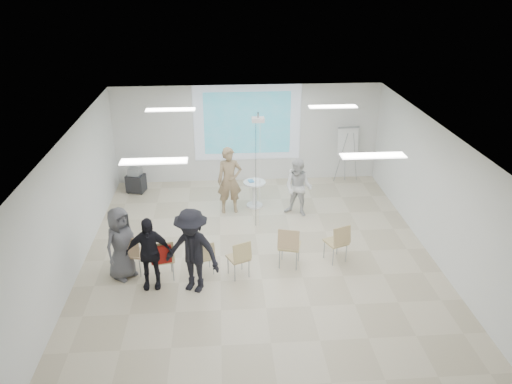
{
  "coord_description": "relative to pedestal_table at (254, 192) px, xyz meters",
  "views": [
    {
      "loc": [
        -0.77,
        -9.96,
        6.18
      ],
      "look_at": [
        0.0,
        0.8,
        1.25
      ],
      "focal_mm": 35.0,
      "sensor_mm": 36.0,
      "label": 1
    }
  ],
  "objects": [
    {
      "name": "ceiling",
      "position": [
        -0.08,
        -2.59,
        2.63
      ],
      "size": [
        8.0,
        9.0,
        0.1
      ],
      "primitive_type": "cube",
      "color": "white",
      "rests_on": "wall_back"
    },
    {
      "name": "av_cart",
      "position": [
        -3.44,
        1.22,
        -0.07
      ],
      "size": [
        0.6,
        0.53,
        0.76
      ],
      "rotation": [
        0.0,
        0.0,
        -0.27
      ],
      "color": "black",
      "rests_on": "floor"
    },
    {
      "name": "fluor_panel_nw",
      "position": [
        -2.08,
        -0.59,
        2.55
      ],
      "size": [
        1.2,
        0.3,
        0.02
      ],
      "primitive_type": "cube",
      "color": "white",
      "rests_on": "ceiling"
    },
    {
      "name": "wall_left",
      "position": [
        -4.13,
        -2.59,
        1.08
      ],
      "size": [
        0.1,
        9.0,
        3.0
      ],
      "primitive_type": "cube",
      "color": "silver",
      "rests_on": "floor"
    },
    {
      "name": "chair_right_inner",
      "position": [
        0.55,
        -3.14,
        0.17
      ],
      "size": [
        0.59,
        0.61,
        1.0
      ],
      "rotation": [
        0.0,
        0.0,
        -0.28
      ],
      "color": "tan",
      "rests_on": "floor"
    },
    {
      "name": "controller_left",
      "position": [
        -0.51,
        -0.01,
        0.94
      ],
      "size": [
        0.05,
        0.12,
        0.04
      ],
      "primitive_type": "cube",
      "rotation": [
        0.0,
        0.0,
        0.13
      ],
      "color": "silver",
      "rests_on": "player_left"
    },
    {
      "name": "chair_left_mid",
      "position": [
        -2.17,
        -3.45,
        0.15
      ],
      "size": [
        0.54,
        0.57,
        0.97
      ],
      "rotation": [
        0.0,
        0.0,
        0.2
      ],
      "color": "tan",
      "rests_on": "floor"
    },
    {
      "name": "fluor_panel_ne",
      "position": [
        1.92,
        -0.59,
        2.55
      ],
      "size": [
        1.2,
        0.3,
        0.02
      ],
      "primitive_type": "cube",
      "color": "white",
      "rests_on": "ceiling"
    },
    {
      "name": "audience_mid",
      "position": [
        -1.52,
        -3.84,
        0.62
      ],
      "size": [
        1.54,
        1.25,
        2.09
      ],
      "primitive_type": "imported",
      "rotation": [
        0.0,
        0.0,
        -0.44
      ],
      "color": "black",
      "rests_on": "floor"
    },
    {
      "name": "audience_outer",
      "position": [
        -3.05,
        -3.24,
        0.49
      ],
      "size": [
        1.02,
        1.07,
        1.83
      ],
      "primitive_type": "imported",
      "rotation": [
        0.0,
        0.0,
        0.89
      ],
      "color": "#545459",
      "rests_on": "floor"
    },
    {
      "name": "player_right",
      "position": [
        1.13,
        -0.6,
        0.46
      ],
      "size": [
        1.07,
        1.0,
        1.76
      ],
      "primitive_type": "imported",
      "rotation": [
        0.0,
        0.0,
        -0.5
      ],
      "color": "silver",
      "rests_on": "floor"
    },
    {
      "name": "red_jacket",
      "position": [
        -2.19,
        -3.59,
        0.3
      ],
      "size": [
        0.44,
        0.18,
        0.41
      ],
      "primitive_type": "cube",
      "rotation": [
        0.0,
        0.0,
        0.2
      ],
      "color": "maroon",
      "rests_on": "chair_left_mid"
    },
    {
      "name": "chair_center",
      "position": [
        -0.55,
        -3.47,
        0.11
      ],
      "size": [
        0.57,
        0.58,
        0.9
      ],
      "rotation": [
        0.0,
        0.0,
        0.42
      ],
      "color": "tan",
      "rests_on": "floor"
    },
    {
      "name": "chair_right_far",
      "position": [
        1.68,
        -3.0,
        0.14
      ],
      "size": [
        0.59,
        0.61,
        0.95
      ],
      "rotation": [
        0.0,
        0.0,
        0.38
      ],
      "color": "tan",
      "rests_on": "floor"
    },
    {
      "name": "projection_halo",
      "position": [
        -0.08,
        1.9,
        1.43
      ],
      "size": [
        3.2,
        0.01,
        2.3
      ],
      "primitive_type": "cube",
      "color": "silver",
      "rests_on": "wall_back"
    },
    {
      "name": "wall_back",
      "position": [
        -0.08,
        1.96,
        1.08
      ],
      "size": [
        8.0,
        0.1,
        3.0
      ],
      "primitive_type": "cube",
      "color": "silver",
      "rests_on": "floor"
    },
    {
      "name": "flipchart_easel",
      "position": [
        2.96,
        1.61,
        0.87
      ],
      "size": [
        0.76,
        0.57,
        1.75
      ],
      "rotation": [
        0.0,
        0.0,
        0.07
      ],
      "color": "gray",
      "rests_on": "floor"
    },
    {
      "name": "player_left",
      "position": [
        -0.69,
        -0.26,
        0.61
      ],
      "size": [
        0.82,
        0.6,
        2.08
      ],
      "primitive_type": "imported",
      "rotation": [
        0.0,
        0.0,
        0.13
      ],
      "color": "#967C5C",
      "rests_on": "floor"
    },
    {
      "name": "fluor_panel_sw",
      "position": [
        -2.08,
        -4.09,
        2.55
      ],
      "size": [
        1.2,
        0.3,
        0.02
      ],
      "primitive_type": "cube",
      "color": "white",
      "rests_on": "ceiling"
    },
    {
      "name": "chair_left_inner",
      "position": [
        -1.29,
        -3.29,
        0.05
      ],
      "size": [
        0.48,
        0.5,
        0.8
      ],
      "rotation": [
        0.0,
        0.0,
        0.32
      ],
      "color": "tan",
      "rests_on": "floor"
    },
    {
      "name": "laptop",
      "position": [
        -1.31,
        -3.2,
        0.01
      ],
      "size": [
        0.35,
        0.3,
        0.02
      ],
      "primitive_type": "imported",
      "rotation": [
        0.0,
        0.0,
        3.46
      ],
      "color": "black",
      "rests_on": "chair_left_inner"
    },
    {
      "name": "fluor_panel_se",
      "position": [
        1.92,
        -4.09,
        2.55
      ],
      "size": [
        1.2,
        0.3,
        0.02
      ],
      "primitive_type": "cube",
      "color": "white",
      "rests_on": "ceiling"
    },
    {
      "name": "controller_right",
      "position": [
        0.95,
        -0.35,
        0.76
      ],
      "size": [
        0.09,
        0.13,
        0.04
      ],
      "primitive_type": "cube",
      "rotation": [
        0.0,
        0.0,
        -0.5
      ],
      "color": "white",
      "rests_on": "player_right"
    },
    {
      "name": "projection_image",
      "position": [
        -0.08,
        1.88,
        1.43
      ],
      "size": [
        2.6,
        0.01,
        1.9
      ],
      "primitive_type": "cube",
      "color": "teal",
      "rests_on": "wall_back"
    },
    {
      "name": "ceiling_projector",
      "position": [
        0.01,
        -1.1,
        2.26
      ],
      "size": [
        0.3,
        0.25,
        3.0
      ],
      "color": "white",
      "rests_on": "ceiling"
    },
    {
      "name": "pedestal_table",
      "position": [
        0.0,
        0.0,
        0.0
      ],
      "size": [
        0.75,
        0.75,
        0.76
      ],
      "rotation": [
        0.0,
        0.0,
        0.25
      ],
      "color": "white",
      "rests_on": "floor"
    },
    {
      "name": "chair_far_left",
      "position": [
        -2.86,
        -3.16,
        0.14
      ],
      "size": [
        0.54,
        0.57,
        0.96
      ],
      "rotation": [
        0.0,
        0.0,
        -0.21
      ],
      "color": "tan",
      "rests_on": "floor"
    },
    {
      "name": "floor",
      "position": [
        -0.08,
        -2.59,
        -0.47
      ],
      "size": [
        8.0,
        9.0,
        0.1
      ],
      "primitive_type": "cube",
      "color": "beige",
      "rests_on": "ground"
    },
    {
      "name": "audience_left",
      "position": [
        -2.42,
        -3.65,
        0.49
      ],
      "size": [
        1.08,
        0.66,
        1.83
      ],
      "primitive_type": "imported",
      "rotation": [
        0.0,
        0.0,
        0.01
      ],
      "color": "black",
      "rests_on": "floor"
    },
    {
      "name": "wall_right",
      "position": [
        3.97,
        -2.59,
        1.08
      ],
      "size": [
        0.1,
        9.0,
        3.0
      ],
      "primitive_type": "cube",
      "color": "silver",
      "rests_on": "floor"
    }
  ]
}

